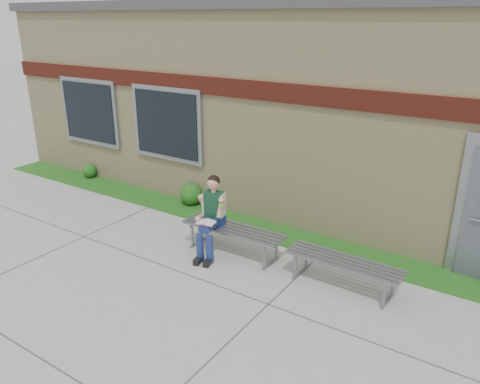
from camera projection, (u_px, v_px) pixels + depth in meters
The scene contains 8 objects.
ground at pixel (192, 299), 6.83m from camera, with size 80.00×80.00×0.00m, color #9E9E99.
grass_strip at pixel (279, 234), 8.86m from camera, with size 16.00×0.80×0.02m, color #1C5015.
school_building at pixel (353, 99), 10.77m from camera, with size 16.20×6.22×4.20m.
bench_left at pixel (233, 234), 8.04m from camera, with size 1.86×0.53×0.48m.
bench_right at pixel (343, 267), 7.02m from camera, with size 1.78×0.53×0.46m.
girl at pixel (211, 214), 7.92m from camera, with size 0.55×0.85×1.38m.
shrub_west at pixel (90, 171), 11.90m from camera, with size 0.34×0.34×0.34m, color #1C5015.
shrub_mid at pixel (191, 194), 10.16m from camera, with size 0.48×0.48×0.48m, color #1C5015.
Camera 1 is at (3.81, -4.49, 3.87)m, focal length 35.00 mm.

